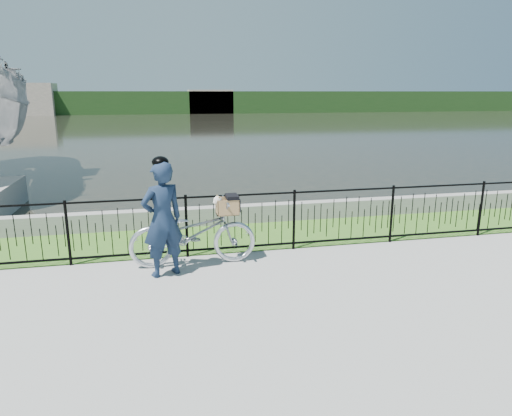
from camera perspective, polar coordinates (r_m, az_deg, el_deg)
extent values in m
plane|color=gray|center=(7.08, 0.59, -9.91)|extent=(120.00, 120.00, 0.00)
cube|color=#3D6B21|center=(9.46, -2.88, -3.55)|extent=(60.00, 2.00, 0.01)
plane|color=black|center=(39.43, -10.16, 9.86)|extent=(120.00, 120.00, 0.00)
cube|color=gray|center=(10.35, -3.79, -0.85)|extent=(60.00, 0.30, 0.40)
cube|color=#204118|center=(66.32, -11.16, 12.83)|extent=(120.00, 6.00, 3.00)
cube|color=#AC9C8A|center=(66.40, -27.21, 11.99)|extent=(8.00, 4.00, 4.00)
cube|color=#AC9C8A|center=(65.23, -5.72, 13.09)|extent=(6.00, 3.00, 3.20)
imported|color=silver|center=(7.86, -7.89, -3.13)|extent=(2.15, 0.75, 1.13)
cube|color=black|center=(7.84, -3.60, -0.73)|extent=(0.38, 0.18, 0.02)
cube|color=#9F784A|center=(7.84, -3.60, -0.68)|extent=(0.37, 0.31, 0.01)
cube|color=#9F784A|center=(7.95, -3.77, 0.48)|extent=(0.37, 0.02, 0.27)
cube|color=#9F784A|center=(7.66, -3.45, -0.04)|extent=(0.37, 0.02, 0.27)
cube|color=#9F784A|center=(7.83, -2.33, 0.29)|extent=(0.02, 0.31, 0.27)
cube|color=#9F784A|center=(7.78, -4.90, 0.16)|extent=(0.02, 0.31, 0.27)
cube|color=black|center=(7.78, -3.04, 1.44)|extent=(0.20, 0.33, 0.06)
cube|color=black|center=(7.83, -2.21, 0.49)|extent=(0.02, 0.33, 0.22)
ellipsoid|color=silver|center=(7.80, -3.76, 0.18)|extent=(0.31, 0.22, 0.20)
sphere|color=silver|center=(7.74, -4.81, 0.96)|extent=(0.15, 0.15, 0.15)
sphere|color=silver|center=(7.72, -5.15, 0.69)|extent=(0.07, 0.07, 0.07)
sphere|color=black|center=(7.71, -5.33, 0.63)|extent=(0.02, 0.02, 0.02)
cone|color=olive|center=(7.78, -4.87, 1.49)|extent=(0.06, 0.08, 0.08)
cone|color=olive|center=(7.69, -4.63, 1.33)|extent=(0.06, 0.08, 0.08)
imported|color=#16253D|center=(7.39, -11.62, -1.43)|extent=(0.80, 0.68, 1.87)
ellipsoid|color=black|center=(7.20, -11.98, 5.60)|extent=(0.26, 0.29, 0.18)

